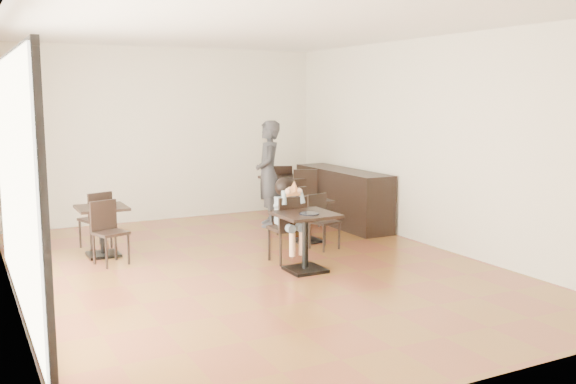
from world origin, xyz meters
TOP-DOWN VIEW (x-y plane):
  - floor at (0.00, 0.00)m, footprint 6.00×8.00m
  - ceiling at (0.00, 0.00)m, footprint 6.00×8.00m
  - wall_back at (0.00, 4.00)m, footprint 6.00×0.01m
  - wall_front at (0.00, -4.00)m, footprint 6.00×0.01m
  - wall_left at (-3.00, 0.00)m, footprint 0.01×8.00m
  - wall_right at (3.00, 0.00)m, footprint 0.01×8.00m
  - storefront_window at (-2.97, -0.50)m, footprint 0.04×4.50m
  - child_table at (0.54, -0.43)m, footprint 0.75×0.75m
  - child_chair at (0.54, 0.12)m, footprint 0.43×0.43m
  - child at (0.54, 0.12)m, footprint 0.43×0.60m
  - plate at (0.54, -0.53)m, footprint 0.27×0.27m
  - pizza_slice at (0.54, -0.07)m, footprint 0.28×0.21m
  - adult_patron at (1.41, 2.51)m, footprint 0.67×0.80m
  - cafe_table_mid at (1.40, 1.08)m, footprint 0.78×0.78m
  - cafe_table_left at (-1.68, 1.65)m, footprint 0.87×0.87m
  - cafe_table_back at (1.91, 2.81)m, footprint 1.01×1.01m
  - chair_mid_a at (1.40, 1.63)m, footprint 0.44×0.44m
  - chair_mid_b at (1.40, 0.53)m, footprint 0.44×0.44m
  - chair_left_a at (-1.68, 2.20)m, footprint 0.50×0.50m
  - chair_left_b at (-1.68, 1.10)m, footprint 0.50×0.50m
  - chair_back_a at (2.06, 3.36)m, footprint 0.57×0.57m
  - chair_back_b at (2.06, 2.26)m, footprint 0.57×0.57m
  - service_counter at (2.65, 2.00)m, footprint 0.60×2.40m

SIDE VIEW (x-z plane):
  - floor at x=0.00m, z-range -0.01..0.01m
  - cafe_table_mid at x=1.40m, z-range 0.00..0.69m
  - cafe_table_left at x=-1.68m, z-range 0.00..0.73m
  - child_table at x=0.54m, z-range 0.00..0.79m
  - cafe_table_back at x=1.91m, z-range 0.00..0.82m
  - chair_mid_a at x=1.40m, z-range 0.00..0.83m
  - chair_mid_b at x=1.40m, z-range 0.00..0.83m
  - chair_left_a at x=-1.68m, z-range 0.00..0.88m
  - chair_left_b at x=-1.68m, z-range 0.00..0.88m
  - child_chair at x=0.54m, z-range 0.00..0.95m
  - chair_back_a at x=2.06m, z-range 0.00..0.99m
  - chair_back_b at x=2.06m, z-range 0.00..0.99m
  - service_counter at x=2.65m, z-range 0.00..1.00m
  - child at x=0.54m, z-range 0.00..1.19m
  - plate at x=0.54m, z-range 0.79..0.80m
  - adult_patron at x=1.41m, z-range 0.00..1.88m
  - pizza_slice at x=0.54m, z-range 1.00..1.06m
  - storefront_window at x=-2.97m, z-range 0.10..2.70m
  - wall_back at x=0.00m, z-range 0.00..3.20m
  - wall_front at x=0.00m, z-range 0.00..3.20m
  - wall_left at x=-3.00m, z-range 0.00..3.20m
  - wall_right at x=3.00m, z-range 0.00..3.20m
  - ceiling at x=0.00m, z-range 3.20..3.21m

